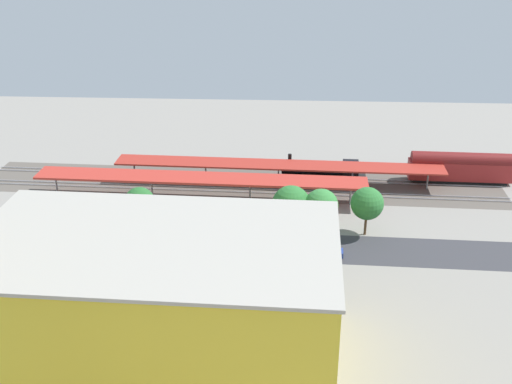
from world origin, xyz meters
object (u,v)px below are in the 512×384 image
locomotive (325,171)px  parked_car_2 (233,250)px  parked_car_1 (282,252)px  passenger_coach (461,167)px  street_tree_3 (321,206)px  box_truck_0 (101,264)px  platform_canopy_far (278,165)px  parked_car_3 (191,250)px  street_tree_2 (291,205)px  traffic_light (208,234)px  platform_canopy_near (200,178)px  parked_car_0 (329,252)px  parked_car_4 (140,250)px  box_truck_1 (134,264)px  construction_building (158,303)px  street_tree_1 (367,204)px  parked_car_5 (101,248)px  street_tree_0 (140,203)px

locomotive → parked_car_2: (15.11, 29.65, -0.94)m
parked_car_1 → parked_car_2: parked_car_2 is taller
passenger_coach → street_tree_3: (27.32, 22.64, 2.00)m
locomotive → box_truck_0: 48.98m
platform_canopy_far → parked_car_3: bearing=65.5°
street_tree_2 → traffic_light: size_ratio=1.25×
platform_canopy_near → parked_car_0: 29.17m
parked_car_4 → traffic_light: 11.08m
locomotive → street_tree_3: size_ratio=2.07×
platform_canopy_near → box_truck_0: (10.82, 25.44, -2.56)m
parked_car_3 → box_truck_1: 9.47m
parked_car_0 → parked_car_2: size_ratio=1.02×
construction_building → street_tree_3: bearing=-120.0°
platform_canopy_near → street_tree_1: (-27.89, 11.76, 1.32)m
traffic_light → street_tree_3: bearing=-153.5°
parked_car_4 → parked_car_1: bearing=-179.0°
platform_canopy_near → locomotive: size_ratio=3.65×
platform_canopy_far → traffic_light: 29.94m
construction_building → platform_canopy_near: bearing=-86.4°
locomotive → street_tree_3: 22.94m
parked_car_5 → street_tree_2: street_tree_2 is taller
parked_car_3 → construction_building: size_ratio=0.12×
locomotive → parked_car_0: 29.70m
parked_car_1 → construction_building: size_ratio=0.12×
street_tree_0 → box_truck_0: bearing=78.3°
passenger_coach → parked_car_2: passenger_coach is taller
parked_car_3 → street_tree_0: bearing=-39.3°
locomotive → parked_car_0: bearing=88.5°
platform_canopy_near → box_truck_0: size_ratio=6.22×
parked_car_2 → street_tree_1: 22.29m
parked_car_4 → box_truck_0: box_truck_0 is taller
parked_car_2 → street_tree_2: street_tree_2 is taller
parked_car_3 → street_tree_3: size_ratio=0.60×
parked_car_0 → street_tree_1: 10.74m
passenger_coach → street_tree_3: size_ratio=2.49×
parked_car_4 → street_tree_2: (-22.62, -8.64, 3.91)m
platform_canopy_far → parked_car_1: 27.41m
parked_car_1 → parked_car_3: (13.51, 0.23, 0.01)m
street_tree_2 → street_tree_3: bearing=168.2°
locomotive → parked_car_0: size_ratio=3.72×
parked_car_1 → parked_car_4: parked_car_4 is taller
parked_car_3 → street_tree_2: 17.53m
passenger_coach → parked_car_1: bearing=41.9°
platform_canopy_near → parked_car_1: size_ratio=12.92×
platform_canopy_far → street_tree_1: size_ratio=7.62×
street_tree_3 → traffic_light: bearing=26.5°
street_tree_3 → platform_canopy_far: bearing=-70.6°
parked_car_1 → street_tree_1: size_ratio=0.56×
parked_car_4 → traffic_light: size_ratio=0.74×
parked_car_2 → parked_car_5: 20.02m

